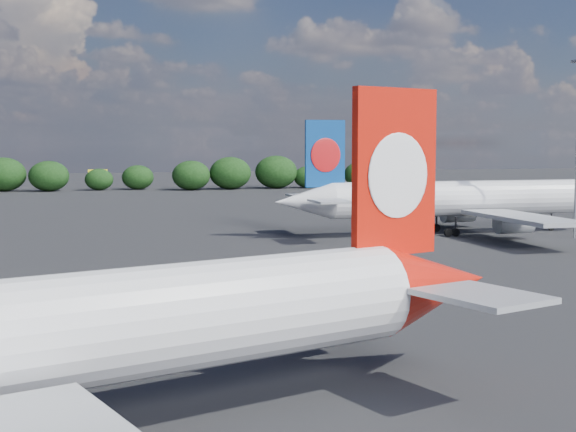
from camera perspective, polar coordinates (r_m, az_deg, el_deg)
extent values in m
plane|color=black|center=(95.13, -17.41, -2.51)|extent=(500.00, 500.00, 0.00)
cylinder|color=white|center=(33.40, -18.42, -8.22)|extent=(36.06, 15.56, 4.78)
cone|color=red|center=(44.28, 10.32, -4.76)|extent=(8.73, 6.87, 4.78)
cube|color=red|center=(41.72, 7.60, 3.12)|extent=(5.15, 2.05, 8.60)
ellipsoid|color=white|center=(41.51, 7.86, 2.87)|extent=(3.88, 1.40, 4.40)
ellipsoid|color=white|center=(41.94, 7.34, 2.90)|extent=(3.88, 1.40, 4.40)
cube|color=#A5A9AD|center=(39.25, 13.63, -5.54)|extent=(5.84, 6.77, 0.29)
cube|color=#A5A9AD|center=(46.92, 4.18, -3.66)|extent=(5.84, 6.77, 0.29)
cylinder|color=black|center=(37.44, -16.55, -12.02)|extent=(0.34, 0.34, 2.39)
cylinder|color=black|center=(37.71, -16.51, -13.34)|extent=(1.13, 0.73, 1.05)
cylinder|color=black|center=(38.01, -14.95, -13.15)|extent=(1.13, 0.73, 1.05)
cylinder|color=white|center=(112.09, 12.07, 1.23)|extent=(36.76, 5.14, 4.83)
sphere|color=white|center=(121.62, 19.78, 1.34)|extent=(4.87, 4.87, 4.83)
cone|color=white|center=(103.79, 1.11, 1.03)|extent=(7.77, 4.90, 4.83)
cube|color=navy|center=(104.38, 2.64, 4.45)|extent=(5.32, 0.53, 8.70)
ellipsoid|color=red|center=(104.10, 2.69, 4.35)|extent=(4.06, 0.23, 4.44)
ellipsoid|color=red|center=(104.66, 2.59, 4.36)|extent=(4.06, 0.23, 4.44)
cube|color=#A5A9AD|center=(99.28, 3.04, 1.06)|extent=(4.40, 5.83, 0.29)
cube|color=#A5A9AD|center=(109.39, 1.29, 1.45)|extent=(4.40, 5.83, 0.29)
cube|color=#A5A9AD|center=(102.25, 16.25, -0.11)|extent=(6.44, 19.38, 0.53)
cube|color=#A5A9AD|center=(124.28, 10.19, 0.93)|extent=(6.44, 19.38, 0.53)
cylinder|color=#A5A9AD|center=(107.48, 15.77, -0.52)|extent=(4.85, 2.65, 2.61)
cube|color=#A5A9AD|center=(107.42, 15.78, -0.16)|extent=(2.13, 0.31, 1.16)
cylinder|color=#A5A9AD|center=(120.92, 12.00, 0.18)|extent=(4.85, 2.65, 2.61)
cube|color=#A5A9AD|center=(120.87, 12.00, 0.50)|extent=(2.13, 0.31, 1.16)
cylinder|color=black|center=(108.92, 11.84, -0.67)|extent=(0.27, 0.27, 2.42)
cylinder|color=black|center=(109.02, 11.83, -1.15)|extent=(1.07, 0.44, 1.06)
cylinder|color=black|center=(108.54, 11.33, -1.16)|extent=(1.07, 0.44, 1.06)
cylinder|color=black|center=(114.09, 10.51, -0.38)|extent=(0.27, 0.27, 2.42)
cylinder|color=black|center=(114.18, 10.50, -0.84)|extent=(1.07, 0.44, 1.06)
cylinder|color=black|center=(113.72, 10.02, -0.86)|extent=(1.07, 0.44, 1.06)
cylinder|color=black|center=(119.70, 18.22, -0.32)|extent=(0.23, 0.23, 2.42)
cylinder|color=black|center=(119.80, 18.20, -0.78)|extent=(0.87, 0.35, 0.87)
cube|color=yellow|center=(216.63, -13.37, 2.85)|extent=(5.00, 0.30, 3.00)
cylinder|color=gray|center=(216.75, -13.36, 2.12)|extent=(0.30, 0.30, 2.50)
ellipsoid|color=black|center=(218.53, -19.57, 2.80)|extent=(11.35, 9.61, 8.73)
ellipsoid|color=black|center=(215.00, -16.64, 2.74)|extent=(10.23, 8.65, 7.87)
ellipsoid|color=black|center=(216.72, -13.29, 2.54)|extent=(7.40, 6.26, 5.69)
ellipsoid|color=black|center=(217.99, -10.63, 2.72)|extent=(8.48, 7.17, 6.52)
ellipsoid|color=black|center=(213.04, -6.90, 2.89)|extent=(10.16, 8.59, 7.81)
ellipsoid|color=black|center=(216.13, -4.13, 3.06)|extent=(11.32, 9.57, 8.70)
ellipsoid|color=black|center=(219.82, -0.85, 3.15)|extent=(11.69, 9.89, 8.99)
ellipsoid|color=black|center=(221.85, 1.41, 2.79)|extent=(7.87, 6.66, 6.05)
ellipsoid|color=black|center=(226.24, 5.16, 2.96)|extent=(9.32, 7.89, 7.17)
ellipsoid|color=black|center=(234.42, 6.78, 2.87)|extent=(7.74, 6.55, 5.95)
ellipsoid|color=black|center=(238.13, 9.00, 2.89)|extent=(7.92, 6.70, 6.10)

